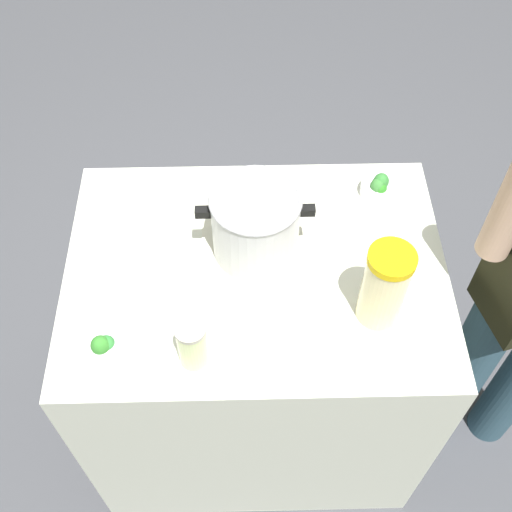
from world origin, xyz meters
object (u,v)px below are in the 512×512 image
Objects in this scene: broccoli_bowl_center at (103,348)px; cooking_pot at (255,224)px; lemonade_pitcher at (384,286)px; mason_jar at (192,344)px; broccoli_bowl_front at (379,187)px.

cooking_pot is at bearing 39.59° from broccoli_bowl_center.
lemonade_pitcher reaches higher than cooking_pot.
cooking_pot reaches higher than mason_jar.
cooking_pot is 0.42m from broccoli_bowl_front.
cooking_pot is 0.37m from lemonade_pitcher.
mason_jar is (-0.46, -0.12, -0.05)m from lemonade_pitcher.
cooking_pot is at bearing 64.74° from mason_jar.
lemonade_pitcher is 0.47m from mason_jar.
broccoli_bowl_center is (-0.37, -0.31, -0.08)m from cooking_pot.
broccoli_bowl_center is (-0.73, -0.50, 0.00)m from broccoli_bowl_front.
broccoli_bowl_front is (0.51, 0.52, -0.04)m from mason_jar.
broccoli_bowl_center is (-0.22, 0.02, -0.04)m from mason_jar.
mason_jar is 0.22m from broccoli_bowl_center.
lemonade_pitcher is at bearing -98.09° from broccoli_bowl_front.
broccoli_bowl_front is 1.04× the size of broccoli_bowl_center.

